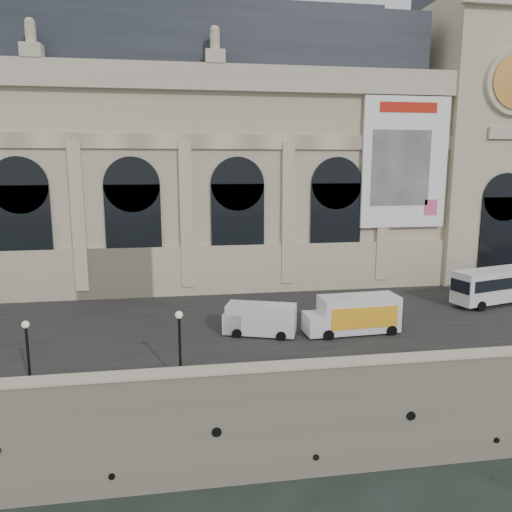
{
  "coord_description": "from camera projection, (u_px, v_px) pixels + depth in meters",
  "views": [
    {
      "loc": [
        0.06,
        -26.59,
        18.87
      ],
      "look_at": [
        7.84,
        22.0,
        9.8
      ],
      "focal_mm": 35.0,
      "sensor_mm": 36.0,
      "label": 1
    }
  ],
  "objects": [
    {
      "name": "bus_right",
      "position": [
        506.0,
        283.0,
        46.62
      ],
      "size": [
        11.64,
        5.18,
        3.37
      ],
      "color": "silver",
      "rests_on": "quay"
    },
    {
      "name": "ground",
      "position": [
        183.0,
        491.0,
        29.24
      ],
      "size": [
        260.0,
        260.0,
        0.0
      ],
      "primitive_type": "plane",
      "color": "black",
      "rests_on": "ground"
    },
    {
      "name": "lamp_left",
      "position": [
        28.0,
        356.0,
        28.46
      ],
      "size": [
        0.43,
        0.43,
        4.18
      ],
      "color": "black",
      "rests_on": "quay"
    },
    {
      "name": "lamp_right",
      "position": [
        180.0,
        347.0,
        29.46
      ],
      "size": [
        0.45,
        0.45,
        4.44
      ],
      "color": "black",
      "rests_on": "quay"
    },
    {
      "name": "museum",
      "position": [
        119.0,
        156.0,
        54.7
      ],
      "size": [
        69.0,
        18.7,
        29.1
      ],
      "color": "beige",
      "rests_on": "quay"
    },
    {
      "name": "clock_pavilion",
      "position": [
        472.0,
        124.0,
        57.39
      ],
      "size": [
        13.0,
        14.72,
        36.7
      ],
      "color": "beige",
      "rests_on": "quay"
    },
    {
      "name": "box_truck",
      "position": [
        353.0,
        315.0,
        38.3
      ],
      "size": [
        7.4,
        2.91,
        2.94
      ],
      "color": "silver",
      "rests_on": "quay"
    },
    {
      "name": "van_c",
      "position": [
        257.0,
        319.0,
        37.97
      ],
      "size": [
        5.79,
        3.7,
        2.42
      ],
      "color": "silver",
      "rests_on": "quay"
    },
    {
      "name": "quay",
      "position": [
        178.0,
        292.0,
        62.68
      ],
      "size": [
        160.0,
        70.0,
        6.0
      ],
      "primitive_type": "cube",
      "color": "#786C5C",
      "rests_on": "ground"
    },
    {
      "name": "parapet",
      "position": [
        180.0,
        381.0,
        28.62
      ],
      "size": [
        160.0,
        1.4,
        1.21
      ],
      "color": "#786C5C",
      "rests_on": "quay"
    },
    {
      "name": "street",
      "position": [
        179.0,
        320.0,
        41.74
      ],
      "size": [
        160.0,
        24.0,
        0.06
      ],
      "primitive_type": "cube",
      "color": "#2D2D2D",
      "rests_on": "quay"
    }
  ]
}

